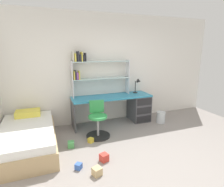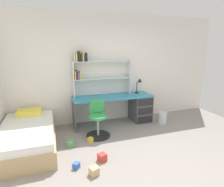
{
  "view_description": "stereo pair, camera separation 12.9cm",
  "coord_description": "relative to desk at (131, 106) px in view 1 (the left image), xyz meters",
  "views": [
    {
      "loc": [
        -1.59,
        -2.17,
        1.84
      ],
      "look_at": [
        -0.31,
        1.25,
        0.97
      ],
      "focal_mm": 29.22,
      "sensor_mm": 36.0,
      "label": 1
    },
    {
      "loc": [
        -1.47,
        -2.21,
        1.84
      ],
      "look_at": [
        -0.31,
        1.25,
        0.97
      ],
      "focal_mm": 29.22,
      "sensor_mm": 36.0,
      "label": 2
    }
  ],
  "objects": [
    {
      "name": "toy_block_red_4",
      "position": [
        -1.23,
        -1.48,
        -0.35
      ],
      "size": [
        0.16,
        0.16,
        0.13
      ],
      "primitive_type": "cube",
      "rotation": [
        0.0,
        0.0,
        1.89
      ],
      "color": "red",
      "rests_on": "ground_plane"
    },
    {
      "name": "toy_block_blue_3",
      "position": [
        -1.68,
        -1.54,
        -0.37
      ],
      "size": [
        0.13,
        0.13,
        0.09
      ],
      "primitive_type": "cube",
      "rotation": [
        0.0,
        0.0,
        2.44
      ],
      "color": "#3860B7",
      "rests_on": "ground_plane"
    },
    {
      "name": "waste_bin",
      "position": [
        0.67,
        -0.39,
        -0.27
      ],
      "size": [
        0.22,
        0.22,
        0.29
      ],
      "primitive_type": "cylinder",
      "color": "silver",
      "rests_on": "ground_plane"
    },
    {
      "name": "desk",
      "position": [
        0.0,
        0.0,
        0.0
      ],
      "size": [
        1.99,
        0.59,
        0.73
      ],
      "color": "teal",
      "rests_on": "ground_plane"
    },
    {
      "name": "toy_block_yellow_2",
      "position": [
        -1.29,
        -0.78,
        -0.37
      ],
      "size": [
        0.13,
        0.13,
        0.09
      ],
      "primitive_type": "cube",
      "rotation": [
        0.0,
        0.0,
        0.6
      ],
      "color": "gold",
      "rests_on": "ground_plane"
    },
    {
      "name": "toy_block_natural_1",
      "position": [
        -1.44,
        -1.79,
        -0.35
      ],
      "size": [
        0.16,
        0.16,
        0.12
      ],
      "primitive_type": "cube",
      "rotation": [
        0.0,
        0.0,
        1.92
      ],
      "color": "tan",
      "rests_on": "ground_plane"
    },
    {
      "name": "bookshelf_hutch",
      "position": [
        -0.96,
        0.18,
        0.97
      ],
      "size": [
        1.45,
        0.22,
        1.09
      ],
      "color": "silver",
      "rests_on": "desk"
    },
    {
      "name": "ground_plane",
      "position": [
        -0.47,
        -1.93,
        -0.42
      ],
      "size": [
        6.04,
        5.5,
        0.02
      ],
      "primitive_type": "cube",
      "color": "gray"
    },
    {
      "name": "room_shell",
      "position": [
        -1.69,
        -0.74,
        0.95
      ],
      "size": [
        6.04,
        5.5,
        2.72
      ],
      "color": "white",
      "rests_on": "ground_plane"
    },
    {
      "name": "toy_block_green_0",
      "position": [
        -1.69,
        -0.83,
        -0.36
      ],
      "size": [
        0.14,
        0.14,
        0.12
      ],
      "primitive_type": "cube",
      "rotation": [
        0.0,
        0.0,
        1.42
      ],
      "color": "#479E51",
      "rests_on": "ground_plane"
    },
    {
      "name": "desk_lamp",
      "position": [
        0.23,
        0.08,
        0.56
      ],
      "size": [
        0.2,
        0.16,
        0.38
      ],
      "color": "black",
      "rests_on": "desk"
    },
    {
      "name": "bed_platform",
      "position": [
        -2.47,
        -0.59,
        -0.19
      ],
      "size": [
        1.02,
        1.8,
        0.56
      ],
      "color": "tan",
      "rests_on": "ground_plane"
    },
    {
      "name": "swivel_chair",
      "position": [
        -1.07,
        -0.54,
        -0.11
      ],
      "size": [
        0.52,
        0.52,
        0.77
      ],
      "color": "black",
      "rests_on": "ground_plane"
    }
  ]
}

